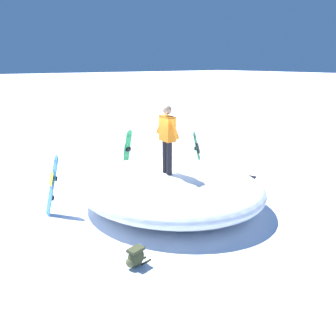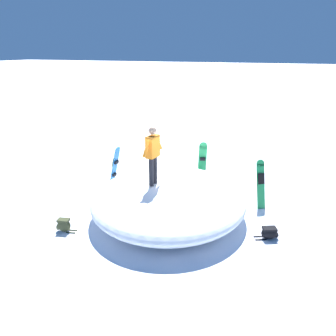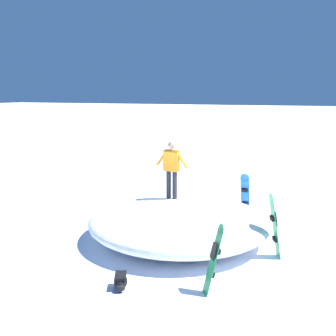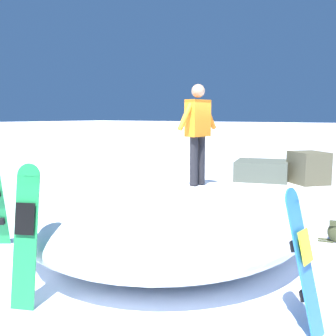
# 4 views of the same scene
# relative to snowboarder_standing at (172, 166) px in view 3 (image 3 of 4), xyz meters

# --- Properties ---
(ground) EXTENTS (240.00, 240.00, 0.00)m
(ground) POSITION_rel_snowboarder_standing_xyz_m (0.79, 0.65, -2.08)
(ground) COLOR white
(snow_mound) EXTENTS (5.86, 6.24, 1.10)m
(snow_mound) POSITION_rel_snowboarder_standing_xyz_m (0.35, 0.35, -1.53)
(snow_mound) COLOR white
(snow_mound) RESTS_ON ground
(snowboarder_standing) EXTENTS (0.26, 1.03, 1.70)m
(snowboarder_standing) POSITION_rel_snowboarder_standing_xyz_m (0.00, 0.00, 0.00)
(snowboarder_standing) COLOR black
(snowboarder_standing) RESTS_ON snow_mound
(snowboard_primary_upright) EXTENTS (0.43, 0.45, 1.55)m
(snowboard_primary_upright) POSITION_rel_snowboarder_standing_xyz_m (2.80, 2.03, -1.29)
(snowboard_primary_upright) COLOR #1E8C47
(snowboard_primary_upright) RESTS_ON ground
(snowboard_secondary_upright) EXTENTS (0.42, 0.33, 1.55)m
(snowboard_secondary_upright) POSITION_rel_snowboarder_standing_xyz_m (-2.35, 1.76, -1.29)
(snowboard_secondary_upright) COLOR #2672BF
(snowboard_secondary_upright) RESTS_ON ground
(snowboard_tertiary_upright) EXTENTS (0.41, 0.42, 1.72)m
(snowboard_tertiary_upright) POSITION_rel_snowboarder_standing_xyz_m (0.57, 3.01, -1.20)
(snowboard_tertiary_upright) COLOR #1E8C47
(snowboard_tertiary_upright) RESTS_ON ground
(backpack_near) EXTENTS (0.59, 0.33, 0.38)m
(backpack_near) POSITION_rel_snowboarder_standing_xyz_m (-1.99, -1.67, -1.89)
(backpack_near) COLOR #383D23
(backpack_near) RESTS_ON ground
(backpack_far) EXTENTS (0.67, 0.48, 0.33)m
(backpack_far) POSITION_rel_snowboarder_standing_xyz_m (3.36, 0.12, -1.92)
(backpack_far) COLOR black
(backpack_far) RESTS_ON ground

